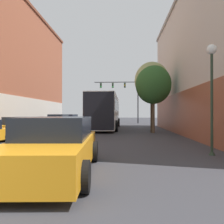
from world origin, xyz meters
TOP-DOWN VIEW (x-y plane):
  - lane_center_line at (0.00, 19.13)m, footprint 0.14×50.25m
  - building_right_storefront at (10.62, 15.26)m, footprint 6.57×21.50m
  - bus at (1.33, 21.30)m, footprint 2.91×11.90m
  - hatchback_foreground at (1.36, 4.31)m, footprint 2.38×4.76m
  - parked_car_left_mid at (-4.23, 14.32)m, footprint 2.41×4.61m
  - parked_car_left_far at (-4.42, 29.69)m, footprint 2.39×4.47m
  - parked_car_left_distant at (-3.77, 21.86)m, footprint 2.00×4.68m
  - traffic_signal_gantry at (3.34, 34.24)m, footprint 7.26×0.36m
  - street_lamp at (6.64, 7.10)m, footprint 0.39×0.39m
  - street_tree_near at (5.61, 16.93)m, footprint 2.87×2.59m
  - street_tree_far at (5.68, 16.48)m, footprint 2.90×2.61m

SIDE VIEW (x-z plane):
  - lane_center_line at x=0.00m, z-range 0.00..0.01m
  - parked_car_left_mid at x=-4.23m, z-range -0.04..1.31m
  - parked_car_left_far at x=-4.42m, z-range -0.04..1.42m
  - parked_car_left_distant at x=-3.77m, z-range -0.05..1.46m
  - hatchback_foreground at x=1.36m, z-range -0.03..1.47m
  - bus at x=1.33m, z-range 0.21..3.59m
  - street_lamp at x=6.64m, z-range 0.71..5.00m
  - street_tree_far at x=5.68m, z-range 1.17..6.74m
  - street_tree_near at x=5.61m, z-range 1.36..7.29m
  - traffic_signal_gantry at x=3.34m, z-range 1.67..8.70m
  - building_right_storefront at x=10.62m, z-range 0.11..10.95m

